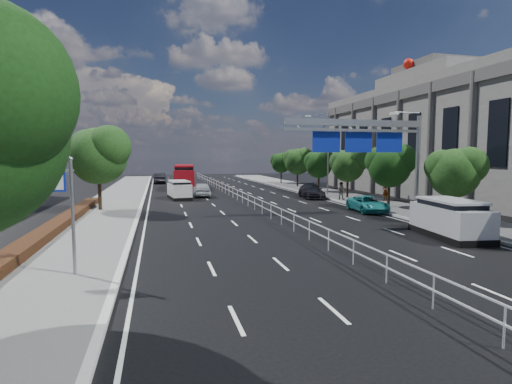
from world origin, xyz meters
name	(u,v)px	position (x,y,z in m)	size (l,w,h in m)	color
ground	(344,260)	(0.00, 0.00, 0.00)	(160.00, 160.00, 0.00)	black
sidewalk_near	(45,278)	(-11.50, 0.00, 0.07)	(5.00, 140.00, 0.14)	slate
kerb_near	(119,273)	(-9.00, 0.00, 0.07)	(0.25, 140.00, 0.15)	silver
median_fence	(239,196)	(0.00, 22.50, 0.53)	(0.05, 85.00, 1.02)	silver
hedge_near	(31,243)	(-13.30, 5.00, 0.36)	(1.00, 36.00, 0.44)	black
toilet_sign	(58,197)	(-10.95, 0.00, 2.94)	(1.62, 0.18, 4.34)	gray
overhead_gantry	(369,138)	(6.74, 10.05, 5.61)	(10.24, 0.38, 7.45)	gray
streetlight_far	(326,148)	(10.50, 26.00, 5.21)	(2.78, 2.40, 9.00)	gray
civic_hall	(454,138)	(23.72, 22.00, 6.27)	(14.40, 36.00, 14.35)	slate
near_tree_back	(99,153)	(-11.94, 17.97, 4.61)	(4.84, 4.51, 6.69)	black
far_tree_c	(455,170)	(11.24, 6.98, 3.43)	(3.52, 3.28, 4.94)	black
far_tree_d	(390,164)	(11.25, 14.48, 3.69)	(3.85, 3.59, 5.34)	black
far_tree_e	(348,164)	(11.25, 21.98, 3.56)	(3.63, 3.38, 5.13)	black
far_tree_f	(319,163)	(11.24, 29.48, 3.49)	(3.52, 3.28, 5.02)	black
far_tree_g	(298,160)	(11.25, 36.98, 3.75)	(3.96, 3.69, 5.45)	black
far_tree_h	(282,162)	(11.24, 44.48, 3.42)	(3.41, 3.18, 4.91)	black
white_minivan	(179,190)	(-5.48, 25.79, 0.92)	(2.36, 4.50, 1.87)	black
red_bus	(184,176)	(-4.15, 38.25, 1.65)	(3.28, 10.72, 3.16)	black
near_car_silver	(201,189)	(-3.05, 27.62, 0.76)	(1.80, 4.46, 1.52)	#A5A9AD
near_car_dark	(160,178)	(-7.24, 49.87, 0.83)	(1.76, 5.06, 1.67)	black
silver_minivan	(450,219)	(7.59, 2.90, 1.01)	(2.71, 5.16, 2.05)	black
parked_car_teal	(368,204)	(8.30, 12.75, 0.62)	(2.05, 4.45, 1.24)	#1B797A
parked_car_dark	(311,191)	(7.85, 23.44, 0.71)	(2.00, 4.91, 1.43)	black
pedestrian_a	(385,191)	(13.19, 18.25, 1.08)	(0.68, 0.45, 1.87)	gray
pedestrian_b	(341,191)	(9.61, 20.23, 0.99)	(0.82, 0.64, 1.69)	gray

